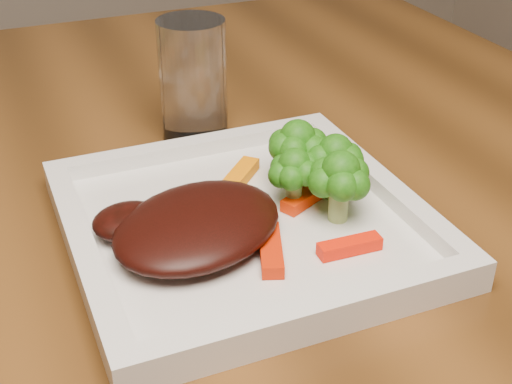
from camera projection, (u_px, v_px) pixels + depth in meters
name	position (u px, v px, depth m)	size (l,w,h in m)	color
plate	(244.00, 228.00, 0.57)	(0.27, 0.27, 0.01)	white
steak	(198.00, 225.00, 0.53)	(0.14, 0.11, 0.03)	black
broccoli_0	(297.00, 149.00, 0.59)	(0.06, 0.06, 0.07)	#247A14
broccoli_1	(335.00, 163.00, 0.58)	(0.05, 0.05, 0.06)	#216310
broccoli_2	(340.00, 187.00, 0.55)	(0.06, 0.06, 0.06)	#2F7914
broccoli_3	(294.00, 173.00, 0.57)	(0.05, 0.05, 0.06)	#2E7A14
carrot_0	(350.00, 246.00, 0.52)	(0.05, 0.01, 0.01)	#FF1B04
carrot_2	(271.00, 249.00, 0.52)	(0.06, 0.02, 0.01)	red
carrot_3	(330.00, 166.00, 0.63)	(0.06, 0.02, 0.01)	red
carrot_4	(239.00, 176.00, 0.61)	(0.06, 0.02, 0.01)	orange
carrot_6	(308.00, 196.00, 0.59)	(0.05, 0.01, 0.01)	#F82E04
drinking_glass	(193.00, 81.00, 0.69)	(0.07, 0.07, 0.12)	silver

